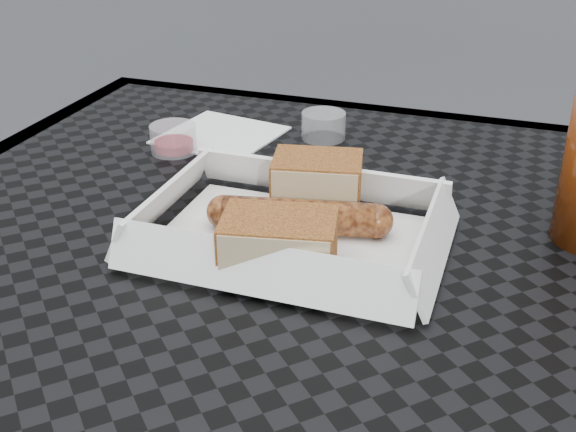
% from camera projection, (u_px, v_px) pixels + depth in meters
% --- Properties ---
extents(patio_table, '(0.80, 0.80, 0.74)m').
position_uv_depth(patio_table, '(298.00, 336.00, 0.62)').
color(patio_table, black).
rests_on(patio_table, ground).
extents(food_tray, '(0.22, 0.15, 0.00)m').
position_uv_depth(food_tray, '(292.00, 240.00, 0.61)').
color(food_tray, white).
rests_on(food_tray, patio_table).
extents(bratwurst, '(0.16, 0.06, 0.03)m').
position_uv_depth(bratwurst, '(299.00, 216.00, 0.61)').
color(bratwurst, brown).
rests_on(bratwurst, food_tray).
extents(bread_near, '(0.09, 0.07, 0.05)m').
position_uv_depth(bread_near, '(317.00, 183.00, 0.65)').
color(bread_near, brown).
rests_on(bread_near, food_tray).
extents(bread_far, '(0.10, 0.07, 0.04)m').
position_uv_depth(bread_far, '(279.00, 244.00, 0.55)').
color(bread_far, brown).
rests_on(bread_far, food_tray).
extents(veg_garnish, '(0.03, 0.03, 0.00)m').
position_uv_depth(veg_garnish, '(351.00, 284.00, 0.54)').
color(veg_garnish, '#DE5109').
rests_on(veg_garnish, food_tray).
extents(napkin, '(0.14, 0.14, 0.00)m').
position_uv_depth(napkin, '(221.00, 135.00, 0.83)').
color(napkin, white).
rests_on(napkin, patio_table).
extents(condiment_cup_sauce, '(0.05, 0.05, 0.03)m').
position_uv_depth(condiment_cup_sauce, '(173.00, 139.00, 0.78)').
color(condiment_cup_sauce, maroon).
rests_on(condiment_cup_sauce, patio_table).
extents(condiment_cup_empty, '(0.05, 0.05, 0.03)m').
position_uv_depth(condiment_cup_empty, '(323.00, 125.00, 0.82)').
color(condiment_cup_empty, silver).
rests_on(condiment_cup_empty, patio_table).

